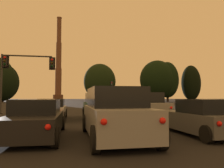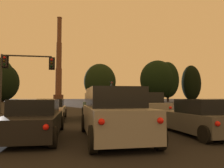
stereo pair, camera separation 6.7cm
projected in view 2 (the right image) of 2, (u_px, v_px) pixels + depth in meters
sedan_left_lane_front at (51, 110)px, 14.88m from camera, size 1.99×4.71×1.43m
sedan_left_lane_second at (34, 120)px, 8.27m from camera, size 2.01×4.71×1.43m
hatchback_right_lane_second at (200, 118)px, 8.81m from camera, size 2.05×4.16×1.44m
suv_center_lane_second at (113, 114)px, 7.98m from camera, size 2.17×4.93×1.86m
suv_center_lane_front at (99, 106)px, 15.58m from camera, size 2.26×4.96×1.86m
suv_right_lane_front at (145, 106)px, 15.47m from camera, size 2.20×4.94×1.86m
traffic_light_overhead_left at (20, 69)px, 20.60m from camera, size 5.03×0.50×5.58m
traffic_light_far_right at (112, 89)px, 53.62m from camera, size 0.78×0.50×5.60m
smokestack at (59, 67)px, 168.91m from camera, size 7.60×7.60×64.63m
treeline_left_mid at (100, 82)px, 84.85m from camera, size 12.43×11.19×14.76m
treeline_far_right at (168, 80)px, 83.85m from camera, size 8.73×7.86×15.32m
treeline_right_mid at (191, 83)px, 85.67m from camera, size 7.55×6.79×14.27m
treeline_center_left at (3, 82)px, 78.67m from camera, size 11.27×10.14×13.72m
treeline_center_right at (158, 79)px, 84.21m from camera, size 13.63×12.27×15.95m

